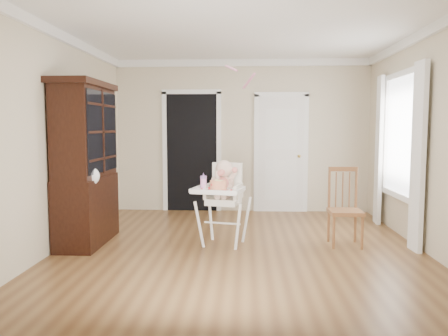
{
  "coord_description": "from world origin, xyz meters",
  "views": [
    {
      "loc": [
        0.07,
        -5.33,
        1.51
      ],
      "look_at": [
        -0.2,
        0.09,
        1.0
      ],
      "focal_mm": 35.0,
      "sensor_mm": 36.0,
      "label": 1
    }
  ],
  "objects_px": {
    "china_cabinet": "(86,163)",
    "dining_chair": "(345,209)",
    "sippy_cup": "(203,182)",
    "high_chair": "(223,194)",
    "cake": "(218,185)"
  },
  "relations": [
    {
      "from": "china_cabinet",
      "to": "dining_chair",
      "type": "distance_m",
      "value": 3.38
    },
    {
      "from": "cake",
      "to": "sippy_cup",
      "type": "relative_size",
      "value": 1.3
    },
    {
      "from": "high_chair",
      "to": "dining_chair",
      "type": "xyz_separation_m",
      "value": [
        1.56,
        0.07,
        -0.2
      ]
    },
    {
      "from": "high_chair",
      "to": "dining_chair",
      "type": "relative_size",
      "value": 1.08
    },
    {
      "from": "sippy_cup",
      "to": "cake",
      "type": "bearing_deg",
      "value": -38.45
    },
    {
      "from": "dining_chair",
      "to": "sippy_cup",
      "type": "bearing_deg",
      "value": -174.72
    },
    {
      "from": "high_chair",
      "to": "china_cabinet",
      "type": "height_order",
      "value": "china_cabinet"
    },
    {
      "from": "cake",
      "to": "china_cabinet",
      "type": "height_order",
      "value": "china_cabinet"
    },
    {
      "from": "cake",
      "to": "high_chair",
      "type": "bearing_deg",
      "value": 78.85
    },
    {
      "from": "high_chair",
      "to": "sippy_cup",
      "type": "xyz_separation_m",
      "value": [
        -0.25,
        -0.09,
        0.17
      ]
    },
    {
      "from": "sippy_cup",
      "to": "dining_chair",
      "type": "xyz_separation_m",
      "value": [
        1.8,
        0.16,
        -0.36
      ]
    },
    {
      "from": "sippy_cup",
      "to": "high_chair",
      "type": "bearing_deg",
      "value": 20.16
    },
    {
      "from": "cake",
      "to": "sippy_cup",
      "type": "xyz_separation_m",
      "value": [
        -0.2,
        0.16,
        0.02
      ]
    },
    {
      "from": "high_chair",
      "to": "dining_chair",
      "type": "distance_m",
      "value": 1.57
    },
    {
      "from": "china_cabinet",
      "to": "dining_chair",
      "type": "xyz_separation_m",
      "value": [
        3.33,
        0.07,
        -0.58
      ]
    }
  ]
}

